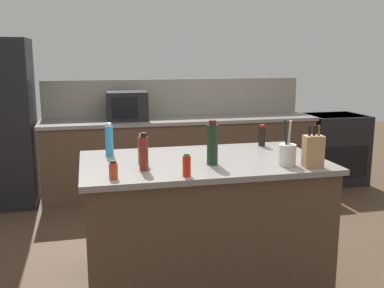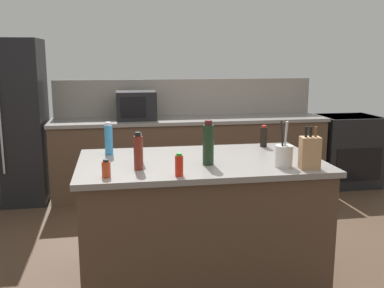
{
  "view_description": "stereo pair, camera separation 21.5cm",
  "coord_description": "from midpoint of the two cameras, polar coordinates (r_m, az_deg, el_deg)",
  "views": [
    {
      "loc": [
        -0.82,
        -3.13,
        1.7
      ],
      "look_at": [
        0.0,
        0.35,
        0.99
      ],
      "focal_mm": 42.0,
      "sensor_mm": 36.0,
      "label": 1
    },
    {
      "loc": [
        -0.61,
        -3.17,
        1.7
      ],
      "look_at": [
        0.0,
        0.35,
        0.99
      ],
      "focal_mm": 42.0,
      "sensor_mm": 36.0,
      "label": 2
    }
  ],
  "objects": [
    {
      "name": "microwave",
      "position": [
        5.4,
        -5.98,
        4.88
      ],
      "size": [
        0.47,
        0.39,
        0.34
      ],
      "color": "black",
      "rests_on": "back_counter_run"
    },
    {
      "name": "pepper_grinder",
      "position": [
        3.21,
        -4.87,
        -0.66
      ],
      "size": [
        0.06,
        0.06,
        0.21
      ],
      "color": "brown",
      "rests_on": "kitchen_island"
    },
    {
      "name": "wall_backsplash",
      "position": [
        5.78,
        0.34,
        5.97
      ],
      "size": [
        3.32,
        0.03,
        0.46
      ],
      "primitive_type": "cube",
      "color": "gray",
      "rests_on": "back_counter_run"
    },
    {
      "name": "range_oven",
      "position": [
        6.31,
        19.98,
        -0.72
      ],
      "size": [
        0.76,
        0.65,
        0.92
      ],
      "color": "black",
      "rests_on": "ground_plane"
    },
    {
      "name": "soy_sauce_bottle",
      "position": [
        3.84,
        10.69,
        0.92
      ],
      "size": [
        0.06,
        0.06,
        0.18
      ],
      "color": "black",
      "rests_on": "kitchen_island"
    },
    {
      "name": "ground_plane",
      "position": [
        3.65,
        2.74,
        -16.52
      ],
      "size": [
        14.0,
        14.0,
        0.0
      ],
      "primitive_type": "plane",
      "color": "#473323"
    },
    {
      "name": "kitchen_island",
      "position": [
        3.46,
        2.81,
        -9.59
      ],
      "size": [
        1.78,
        1.04,
        0.94
      ],
      "color": "#4C3828",
      "rests_on": "ground_plane"
    },
    {
      "name": "spice_jar_paprika",
      "position": [
        2.87,
        -8.74,
        -3.18
      ],
      "size": [
        0.06,
        0.06,
        0.12
      ],
      "color": "#B73D1E",
      "rests_on": "kitchen_island"
    },
    {
      "name": "vinegar_bottle",
      "position": [
        3.02,
        -4.82,
        -1.05
      ],
      "size": [
        0.06,
        0.06,
        0.26
      ],
      "color": "maroon",
      "rests_on": "kitchen_island"
    },
    {
      "name": "back_counter_run",
      "position": [
        5.59,
        0.9,
        -1.48
      ],
      "size": [
        3.36,
        0.66,
        0.94
      ],
      "color": "#4C3828",
      "rests_on": "ground_plane"
    },
    {
      "name": "knife_block",
      "position": [
        3.16,
        16.63,
        -1.06
      ],
      "size": [
        0.14,
        0.12,
        0.29
      ],
      "rotation": [
        0.0,
        0.0,
        -0.14
      ],
      "color": "#A87C54",
      "rests_on": "kitchen_island"
    },
    {
      "name": "refrigerator",
      "position": [
        5.58,
        -21.87,
        2.61
      ],
      "size": [
        0.94,
        0.75,
        1.88
      ],
      "color": "black",
      "rests_on": "ground_plane"
    },
    {
      "name": "utensil_crock",
      "position": [
        3.18,
        13.5,
        -1.4
      ],
      "size": [
        0.12,
        0.12,
        0.32
      ],
      "color": "beige",
      "rests_on": "kitchen_island"
    },
    {
      "name": "hot_sauce_bottle",
      "position": [
        2.86,
        0.51,
        -2.75
      ],
      "size": [
        0.05,
        0.05,
        0.15
      ],
      "color": "red",
      "rests_on": "kitchen_island"
    },
    {
      "name": "dish_soap_bottle",
      "position": [
        3.51,
        -8.81,
        0.58
      ],
      "size": [
        0.06,
        0.06,
        0.25
      ],
      "color": "#3384BC",
      "rests_on": "kitchen_island"
    },
    {
      "name": "wine_bottle",
      "position": [
        3.15,
        4.04,
        0.0
      ],
      "size": [
        0.08,
        0.08,
        0.32
      ],
      "color": "black",
      "rests_on": "kitchen_island"
    }
  ]
}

